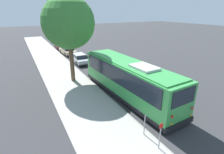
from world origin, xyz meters
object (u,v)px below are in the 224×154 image
(parked_sedan_maroon, at_px, (60,45))
(sign_post_near, at_px, (160,136))
(parked_sedan_tan, at_px, (68,51))
(parked_sedan_silver, at_px, (79,59))
(sign_post_far, at_px, (145,125))
(street_tree, at_px, (68,19))
(shuttle_bus, at_px, (128,77))

(parked_sedan_maroon, height_order, sign_post_near, sign_post_near)
(parked_sedan_tan, distance_m, sign_post_near, 23.95)
(parked_sedan_silver, relative_size, sign_post_far, 3.45)
(street_tree, xyz_separation_m, sign_post_near, (-11.74, -1.18, -5.31))
(shuttle_bus, xyz_separation_m, street_tree, (5.57, 3.19, 4.53))
(sign_post_near, bearing_deg, parked_sedan_maroon, -3.07)
(sign_post_near, distance_m, sign_post_far, 1.27)
(parked_sedan_maroon, xyz_separation_m, street_tree, (-18.05, 2.77, 5.69))
(shuttle_bus, relative_size, street_tree, 1.26)
(parked_sedan_silver, relative_size, parked_sedan_maroon, 0.98)
(parked_sedan_silver, xyz_separation_m, sign_post_far, (-16.77, 1.63, 0.21))
(street_tree, bearing_deg, parked_sedan_tan, -12.64)
(parked_sedan_tan, height_order, sign_post_near, sign_post_near)
(street_tree, xyz_separation_m, sign_post_far, (-10.48, -1.18, -5.44))
(shuttle_bus, bearing_deg, sign_post_near, 159.28)
(shuttle_bus, bearing_deg, sign_post_far, 155.04)
(parked_sedan_maroon, distance_m, sign_post_near, 29.84)
(parked_sedan_maroon, bearing_deg, sign_post_near, -178.98)
(parked_sedan_maroon, bearing_deg, street_tree, 175.35)
(shuttle_bus, height_order, parked_sedan_tan, shuttle_bus)
(shuttle_bus, height_order, street_tree, street_tree)
(sign_post_far, bearing_deg, shuttle_bus, -22.28)
(shuttle_bus, xyz_separation_m, sign_post_far, (-4.91, 2.01, -0.91))
(parked_sedan_silver, xyz_separation_m, parked_sedan_maroon, (11.76, 0.03, -0.03))
(shuttle_bus, height_order, parked_sedan_silver, shuttle_bus)
(parked_sedan_tan, xyz_separation_m, street_tree, (-12.15, 2.73, 5.66))
(parked_sedan_tan, bearing_deg, shuttle_bus, 178.21)
(parked_sedan_silver, height_order, parked_sedan_maroon, parked_sedan_silver)
(parked_sedan_tan, bearing_deg, street_tree, 164.07)
(shuttle_bus, xyz_separation_m, parked_sedan_maroon, (23.62, 0.42, -1.15))
(parked_sedan_tan, distance_m, sign_post_far, 22.68)
(street_tree, bearing_deg, sign_post_far, -173.59)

